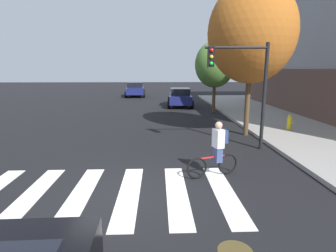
{
  "coord_description": "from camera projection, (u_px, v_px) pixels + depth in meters",
  "views": [
    {
      "loc": [
        0.82,
        -6.59,
        3.22
      ],
      "look_at": [
        1.14,
        2.08,
        1.37
      ],
      "focal_mm": 28.9,
      "sensor_mm": 36.0,
      "label": 1
    }
  ],
  "objects": [
    {
      "name": "street_tree_near",
      "position": [
        252.0,
        33.0,
        12.38
      ],
      "size": [
        4.01,
        4.01,
        7.14
      ],
      "color": "#4C3823",
      "rests_on": "ground"
    },
    {
      "name": "crosswalk_stripes",
      "position": [
        105.0,
        194.0,
        7.06
      ],
      "size": [
        6.84,
        3.55,
        0.01
      ],
      "color": "silver",
      "rests_on": "ground"
    },
    {
      "name": "sedan_mid",
      "position": [
        180.0,
        97.0,
        23.53
      ],
      "size": [
        2.31,
        4.62,
        1.57
      ],
      "color": "navy",
      "rests_on": "ground"
    },
    {
      "name": "street_tree_mid",
      "position": [
        215.0,
        65.0,
        19.74
      ],
      "size": [
        2.92,
        2.92,
        5.2
      ],
      "color": "#4C3823",
      "rests_on": "ground"
    },
    {
      "name": "cyclist",
      "position": [
        217.0,
        149.0,
        8.12
      ],
      "size": [
        1.65,
        0.57,
        1.69
      ],
      "color": "black",
      "rests_on": "ground"
    },
    {
      "name": "manhole_cover",
      "position": [
        235.0,
        251.0,
        4.86
      ],
      "size": [
        0.64,
        0.64,
        0.01
      ],
      "primitive_type": "cylinder",
      "color": "#473D1E",
      "rests_on": "ground"
    },
    {
      "name": "fire_hydrant",
      "position": [
        289.0,
        122.0,
        13.8
      ],
      "size": [
        0.33,
        0.22,
        0.78
      ],
      "color": "gold",
      "rests_on": "sidewalk"
    },
    {
      "name": "sedan_far",
      "position": [
        135.0,
        89.0,
        31.85
      ],
      "size": [
        2.44,
        4.9,
        1.67
      ],
      "color": "navy",
      "rests_on": "ground"
    },
    {
      "name": "ground_plane",
      "position": [
        127.0,
        194.0,
        7.08
      ],
      "size": [
        120.0,
        120.0,
        0.0
      ],
      "primitive_type": "plane",
      "color": "black"
    },
    {
      "name": "traffic_light_near",
      "position": [
        244.0,
        78.0,
        10.44
      ],
      "size": [
        2.47,
        0.28,
        4.2
      ],
      "color": "black",
      "rests_on": "ground"
    }
  ]
}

